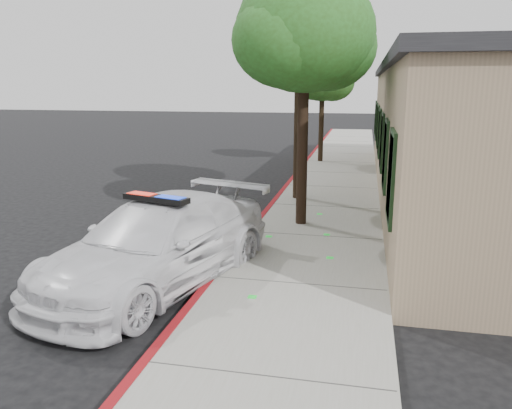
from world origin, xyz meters
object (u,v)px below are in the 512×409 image
Objects in this scene: street_tree_mid at (302,24)px; fire_hydrant at (245,237)px; police_car at (158,243)px; street_tree_near at (305,38)px; street_tree_far at (323,79)px; clapboard_building at (494,132)px.

fire_hydrant is at bearing -93.72° from street_tree_mid.
police_car reaches higher than fire_hydrant.
police_car is at bearing -116.37° from street_tree_near.
fire_hydrant is (1.25, 1.59, -0.27)m from police_car.
street_tree_far is (0.38, 13.62, 3.34)m from fire_hydrant.
fire_hydrant is at bearing -129.80° from clapboard_building.
street_tree_mid is at bearing 93.77° from police_car.
street_tree_far is at bearing 100.26° from police_car.
clapboard_building reaches higher than police_car.
police_car is (-7.59, -9.19, -1.34)m from clapboard_building.
street_tree_mid is at bearing 98.87° from street_tree_near.
fire_hydrant is 7.40m from street_tree_mid.
clapboard_building is at bearing 18.20° from street_tree_mid.
street_tree_mid is at bearing 66.95° from fire_hydrant.
street_tree_near is at bearing -81.13° from street_tree_mid.
police_car is 7.98× the size of fire_hydrant.
street_tree_near is at bearing -87.62° from street_tree_far.
police_car is 0.96× the size of street_tree_near.
street_tree_mid is at bearing -161.80° from clapboard_building.
fire_hydrant is at bearing -91.60° from street_tree_far.
fire_hydrant is at bearing -107.68° from street_tree_near.
police_car is 8.67m from street_tree_mid.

